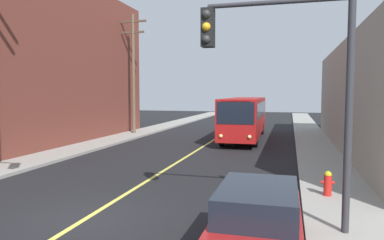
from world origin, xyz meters
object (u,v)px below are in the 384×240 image
traffic_signal_right_corner (284,65)px  fire_hydrant (328,183)px  parked_car_red (258,223)px  utility_pole_mid (133,68)px  city_bus (245,116)px

traffic_signal_right_corner → fire_hydrant: (1.44, 3.26, -3.72)m
parked_car_red → utility_pole_mid: 24.60m
city_bus → traffic_signal_right_corner: size_ratio=2.03×
traffic_signal_right_corner → fire_hydrant: bearing=66.2°
parked_car_red → utility_pole_mid: size_ratio=0.44×
parked_car_red → fire_hydrant: parked_car_red is taller
parked_car_red → traffic_signal_right_corner: bearing=75.7°
city_bus → utility_pole_mid: (-9.58, 0.30, 3.88)m
city_bus → fire_hydrant: size_ratio=14.52×
city_bus → fire_hydrant: (4.65, -15.38, -1.23)m
fire_hydrant → traffic_signal_right_corner: bearing=-113.8°
parked_car_red → traffic_signal_right_corner: traffic_signal_right_corner is taller
fire_hydrant → utility_pole_mid: bearing=132.2°
traffic_signal_right_corner → fire_hydrant: size_ratio=7.14×
city_bus → traffic_signal_right_corner: traffic_signal_right_corner is taller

